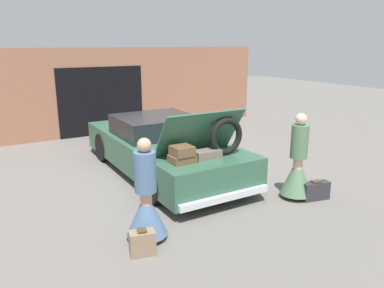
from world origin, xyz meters
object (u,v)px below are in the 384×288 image
at_px(car, 162,147).
at_px(suitcase_beside_left_person, 142,243).
at_px(person_left, 146,204).
at_px(person_right, 297,168).
at_px(suitcase_beside_right_person, 315,191).

height_order(car, suitcase_beside_left_person, car).
relative_size(person_left, person_right, 0.96).
bearing_deg(suitcase_beside_left_person, person_right, 6.31).
height_order(car, suitcase_beside_right_person, car).
relative_size(car, person_right, 3.05).
distance_m(suitcase_beside_left_person, suitcase_beside_right_person, 3.65).
distance_m(person_right, suitcase_beside_right_person, 0.55).
bearing_deg(car, person_right, -59.61).
height_order(person_left, suitcase_beside_right_person, person_left).
xyz_separation_m(person_left, person_right, (3.15, -0.01, 0.03)).
bearing_deg(car, person_left, -120.48).
xyz_separation_m(car, suitcase_beside_right_person, (1.82, -2.95, -0.42)).
bearing_deg(suitcase_beside_right_person, person_right, 133.11).
distance_m(person_left, suitcase_beside_right_person, 3.44).
xyz_separation_m(car, person_right, (1.58, -2.69, -0.00)).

